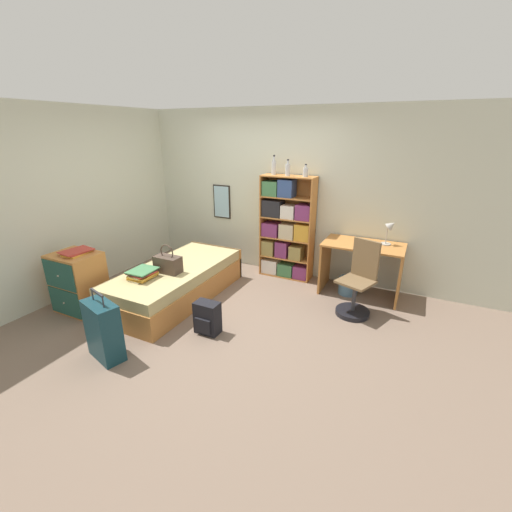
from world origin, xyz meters
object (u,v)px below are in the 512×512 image
bottle_brown (288,169)px  backpack (207,318)px  book_stack_on_bed (142,274)px  bed (177,282)px  magazine_pile_on_dresser (77,252)px  handbag (168,264)px  suitcase (104,331)px  bookcase (285,231)px  desk (362,260)px  bottle_green (274,167)px  desk_lamp (390,229)px  waste_bin (348,285)px  dresser (78,282)px  bottle_clear (306,172)px  desk_chair (357,290)px

bottle_brown → backpack: (-0.19, -1.96, -1.52)m
book_stack_on_bed → bed: bearing=77.5°
magazine_pile_on_dresser → handbag: bearing=34.1°
handbag → suitcase: (0.16, -1.24, -0.27)m
handbag → backpack: 1.02m
suitcase → bookcase: (0.87, 2.85, 0.45)m
bookcase → desk: 1.27m
bottle_green → desk: bottle_green is taller
handbag → magazine_pile_on_dresser: size_ratio=1.01×
desk_lamp → waste_bin: (-0.45, -0.17, -0.87)m
desk → backpack: bearing=-127.5°
bed → book_stack_on_bed: (-0.12, -0.52, 0.30)m
bed → bottle_green: 2.23m
suitcase → bottle_brown: bearing=72.6°
book_stack_on_bed → desk: desk is taller
suitcase → waste_bin: suitcase is taller
dresser → bottle_clear: 3.45m
bottle_clear → backpack: size_ratio=0.47×
book_stack_on_bed → desk_chair: (2.49, 1.17, -0.21)m
handbag → magazine_pile_on_dresser: handbag is taller
handbag → waste_bin: bearing=33.3°
suitcase → bottle_clear: bearing=67.7°
handbag → bottle_brown: bearing=56.6°
desk_lamp → waste_bin: 1.00m
desk_lamp → magazine_pile_on_dresser: bearing=-147.9°
waste_bin → bottle_clear: bearing=166.8°
bottle_clear → book_stack_on_bed: bearing=-128.1°
bookcase → bottle_clear: bottle_clear is taller
bottle_clear → backpack: bottle_clear is taller
bed → suitcase: size_ratio=2.74×
bed → magazine_pile_on_dresser: (-0.87, -0.83, 0.58)m
backpack → bookcase: bearing=85.0°
bed → bottle_green: (0.85, 1.42, 1.50)m
dresser → backpack: size_ratio=2.01×
magazine_pile_on_dresser → bottle_green: (1.72, 2.25, 0.92)m
dresser → desk: dresser is taller
bottle_green → bottle_brown: 0.25m
bottle_brown → bottle_clear: 0.28m
bed → magazine_pile_on_dresser: magazine_pile_on_dresser is taller
desk → desk_lamp: (0.31, 0.11, 0.48)m
book_stack_on_bed → magazine_pile_on_dresser: (-0.75, -0.31, 0.28)m
dresser → desk_chair: (3.29, 1.51, -0.07)m
bottle_brown → bookcase: bearing=121.9°
magazine_pile_on_dresser → bottle_brown: bottle_brown is taller
bed → desk: bearing=28.4°
dresser → backpack: bearing=8.4°
bottle_green → bottle_clear: size_ratio=1.59×
bed → desk_chair: 2.46m
book_stack_on_bed → waste_bin: size_ratio=1.27×
handbag → desk_chair: size_ratio=0.40×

